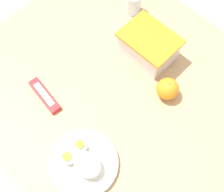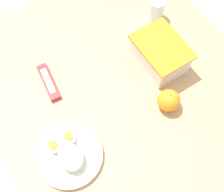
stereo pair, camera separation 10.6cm
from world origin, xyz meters
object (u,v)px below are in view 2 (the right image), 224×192
(orange_fruit, at_px, (169,100))
(rice_plate, at_px, (69,154))
(drinking_glass, at_px, (156,9))
(food_container, at_px, (160,55))
(candy_bar, at_px, (49,82))

(orange_fruit, bearing_deg, rice_plate, -93.74)
(rice_plate, height_order, drinking_glass, drinking_glass)
(rice_plate, bearing_deg, drinking_glass, 119.04)
(food_container, height_order, drinking_glass, food_container)
(food_container, relative_size, rice_plate, 0.92)
(orange_fruit, distance_m, rice_plate, 0.37)
(food_container, distance_m, orange_fruit, 0.18)
(food_container, height_order, rice_plate, food_container)
(orange_fruit, bearing_deg, drinking_glass, 150.17)
(candy_bar, distance_m, drinking_glass, 0.50)
(orange_fruit, height_order, rice_plate, orange_fruit)
(rice_plate, relative_size, candy_bar, 1.40)
(rice_plate, distance_m, drinking_glass, 0.65)
(food_container, bearing_deg, candy_bar, -109.79)
(food_container, bearing_deg, drinking_glass, 147.60)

